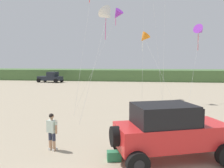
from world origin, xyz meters
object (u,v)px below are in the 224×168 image
jeep (170,130)px  kite_green_box (200,31)px  person_watching (52,130)px  kite_white_parafoil (117,15)px  distant_pickup (51,77)px  cooler_box (114,156)px  kite_orange_streamer (107,15)px  kite_yellow_diamond (144,38)px

jeep → kite_green_box: kite_green_box is taller
person_watching → kite_white_parafoil: kite_white_parafoil is taller
distant_pickup → kite_white_parafoil: bearing=-52.8°
cooler_box → kite_white_parafoil: size_ratio=0.06×
kite_white_parafoil → kite_orange_streamer: bearing=-95.1°
distant_pickup → kite_yellow_diamond: size_ratio=0.68×
person_watching → kite_orange_streamer: (0.94, 9.72, 6.77)m
person_watching → kite_green_box: size_ratio=0.21×
cooler_box → kite_yellow_diamond: kite_yellow_diamond is taller
kite_orange_streamer → distant_pickup: bearing=121.8°
cooler_box → kite_orange_streamer: bearing=86.3°
kite_yellow_diamond → person_watching: bearing=-103.8°
kite_white_parafoil → kite_yellow_diamond: 3.90m
jeep → kite_yellow_diamond: (-1.18, 15.98, 5.20)m
cooler_box → kite_green_box: 18.79m
cooler_box → distant_pickup: (-16.59, 34.09, 0.75)m
kite_white_parafoil → kite_orange_streamer: size_ratio=1.07×
person_watching → cooler_box: (2.86, -0.71, -0.75)m
kite_green_box → distant_pickup: bearing=142.4°
person_watching → cooler_box: person_watching is taller
jeep → cooler_box: size_ratio=8.92×
distant_pickup → kite_white_parafoil: size_ratio=0.53×
jeep → kite_orange_streamer: size_ratio=0.59×
jeep → kite_white_parafoil: (-3.76, 13.89, 7.25)m
kite_green_box → kite_white_parafoil: bearing=-166.8°
cooler_box → distant_pickup: 37.92m
cooler_box → kite_green_box: (6.57, 16.22, 6.83)m
cooler_box → kite_green_box: kite_green_box is taller
distant_pickup → kite_green_box: bearing=-37.6°
jeep → cooler_box: bearing=-169.4°
kite_orange_streamer → kite_yellow_diamond: (2.92, 5.97, -1.31)m
kite_white_parafoil → distant_pickup: bearing=127.2°
person_watching → kite_green_box: bearing=58.7°
jeep → kite_white_parafoil: 16.12m
kite_orange_streamer → kite_yellow_diamond: size_ratio=1.20×
kite_green_box → kite_orange_streamer: 10.30m
jeep → distant_pickup: bearing=119.1°
person_watching → kite_green_box: kite_green_box is taller
cooler_box → kite_green_box: bearing=53.9°
cooler_box → distant_pickup: size_ratio=0.11×
jeep → person_watching: (-5.05, 0.30, -0.26)m
cooler_box → kite_white_parafoil: bearing=82.2°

